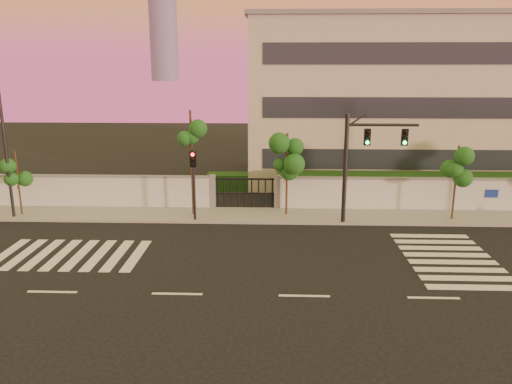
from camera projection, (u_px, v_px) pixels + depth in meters
ground at (304, 296)px, 19.46m from camera, size 120.00×120.00×0.00m
sidewalk at (294, 216)px, 29.61m from camera, size 60.00×3.00×0.15m
perimeter_wall at (295, 193)px, 30.82m from camera, size 60.00×0.36×2.20m
hedge_row at (309, 187)px, 33.50m from camera, size 41.00×4.25×1.80m
institutional_building at (405, 100)px, 38.93m from camera, size 24.40×12.40×12.25m
road_markings at (265, 259)px, 23.15m from camera, size 57.00×7.62×0.02m
street_tree_b at (17, 169)px, 29.11m from camera, size 1.34×1.06×3.93m
street_tree_c at (192, 139)px, 28.70m from camera, size 1.64×1.30×6.28m
street_tree_d at (287, 156)px, 28.85m from camera, size 1.57×1.25×4.98m
street_tree_e at (457, 166)px, 28.03m from camera, size 1.41×1.12×4.41m
traffic_signal_main at (360, 156)px, 27.30m from camera, size 3.94×0.38×6.23m
traffic_signal_secondary at (194, 176)px, 28.04m from camera, size 0.33×0.33×4.23m
streetlight_west at (4, 145)px, 28.04m from camera, size 0.49×1.96×8.15m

